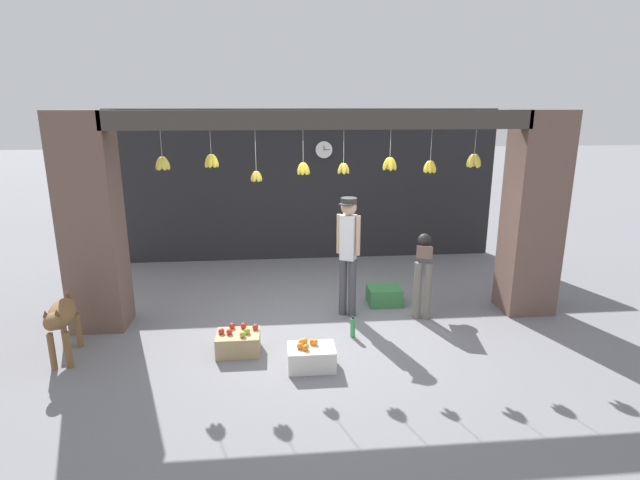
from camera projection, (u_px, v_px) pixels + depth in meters
The scene contains 13 objects.
ground_plane at pixel (323, 325), 6.86m from camera, with size 60.00×60.00×0.00m, color slate.
shop_back_wall at pixel (307, 186), 9.57m from camera, with size 7.32×0.12×2.87m, color #232326.
shop_pillar_left at pixel (92, 224), 6.50m from camera, with size 0.70×0.60×2.87m, color brown.
shop_pillar_right at pixel (533, 214), 7.05m from camera, with size 0.70×0.60×2.87m, color brown.
storefront_awning at pixel (323, 124), 6.27m from camera, with size 5.42×0.28×0.90m.
dog at pixel (61, 317), 5.81m from camera, with size 0.38×1.01×0.77m.
shopkeeper at pixel (348, 247), 6.94m from camera, with size 0.32×0.31×1.72m.
worker_stooping at pixel (424, 265), 7.13m from camera, with size 0.41×0.81×1.07m.
fruit_crate_oranges at pixel (311, 357), 5.73m from camera, with size 0.54×0.38×0.32m.
fruit_crate_apples at pixel (238, 342), 6.08m from camera, with size 0.52×0.41×0.32m.
produce_box_green at pixel (384, 295), 7.58m from camera, with size 0.50×0.41×0.27m, color #387A42.
water_bottle at pixel (353, 327), 6.48m from camera, with size 0.07×0.07×0.29m.
wall_clock at pixel (324, 150), 9.35m from camera, with size 0.33×0.03×0.33m.
Camera 1 is at (-0.63, -6.28, 2.92)m, focal length 28.00 mm.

